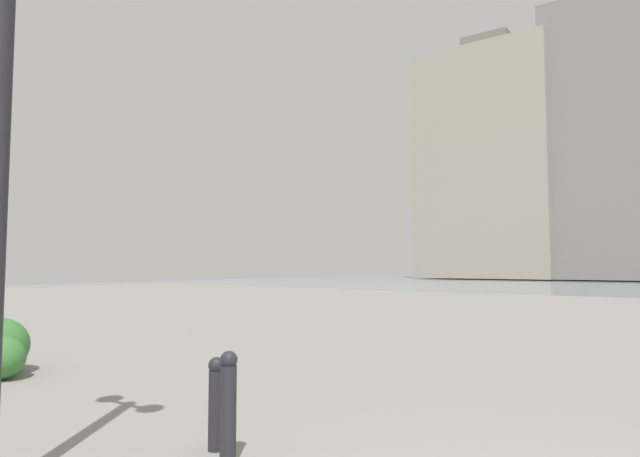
{
  "coord_description": "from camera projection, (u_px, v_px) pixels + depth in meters",
  "views": [
    {
      "loc": [
        -0.2,
        2.32,
        1.45
      ],
      "look_at": [
        6.85,
        -7.39,
        2.27
      ],
      "focal_mm": 30.68,
      "sensor_mm": 36.0,
      "label": 1
    }
  ],
  "objects": [
    {
      "name": "building_annex",
      "position": [
        490.0,
        165.0,
        65.89
      ],
      "size": [
        15.55,
        10.93,
        29.31
      ],
      "color": "#9E9384",
      "rests_on": "ground"
    },
    {
      "name": "shrub_low",
      "position": [
        1.0,
        358.0,
        6.98
      ],
      "size": [
        0.65,
        0.58,
        0.55
      ],
      "color": "#387533",
      "rests_on": "ground"
    },
    {
      "name": "lamppost",
      "position": [
        1.0,
        66.0,
        3.54
      ],
      "size": [
        0.98,
        0.28,
        4.14
      ],
      "color": "#232328",
      "rests_on": "ground"
    },
    {
      "name": "bollard_mid",
      "position": [
        216.0,
        401.0,
        4.33
      ],
      "size": [
        0.13,
        0.13,
        0.73
      ],
      "color": "#232328",
      "rests_on": "ground"
    },
    {
      "name": "building_slab",
      "position": [
        637.0,
        141.0,
        58.96
      ],
      "size": [
        16.85,
        14.13,
        31.92
      ],
      "color": "gray",
      "rests_on": "ground"
    },
    {
      "name": "bollard_near",
      "position": [
        228.0,
        405.0,
        4.02
      ],
      "size": [
        0.13,
        0.13,
        0.82
      ],
      "color": "#232328",
      "rests_on": "ground"
    }
  ]
}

